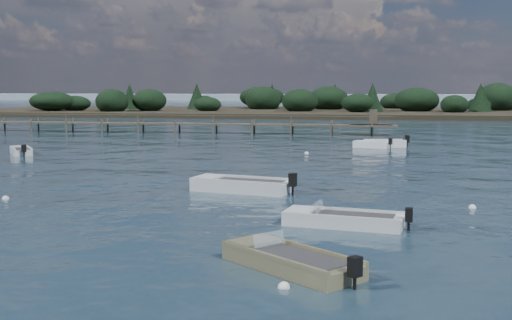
% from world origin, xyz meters
% --- Properties ---
extents(ground, '(400.00, 400.00, 0.00)m').
position_xyz_m(ground, '(0.00, 60.00, 0.00)').
color(ground, '#142430').
rests_on(ground, ground).
extents(dinghy_near_olive, '(4.24, 3.95, 1.11)m').
position_xyz_m(dinghy_near_olive, '(0.79, -3.74, 0.15)').
color(dinghy_near_olive, '#75714E').
rests_on(dinghy_near_olive, ground).
extents(tender_far_grey, '(2.86, 3.28, 1.13)m').
position_xyz_m(tender_far_grey, '(-22.56, 23.55, 0.16)').
color(tender_far_grey, '#B9BEC0').
rests_on(tender_far_grey, ground).
extents(tender_far_grey_b, '(3.86, 2.03, 1.29)m').
position_xyz_m(tender_far_grey_b, '(4.72, 34.02, 0.18)').
color(tender_far_grey_b, white).
rests_on(tender_far_grey_b, ground).
extents(tender_far_white, '(3.27, 1.98, 1.10)m').
position_xyz_m(tender_far_white, '(3.58, 33.36, 0.16)').
color(tender_far_white, white).
rests_on(tender_far_white, ground).
extents(dinghy_mid_white_a, '(4.67, 2.31, 1.07)m').
position_xyz_m(dinghy_mid_white_a, '(2.08, 2.18, 0.14)').
color(dinghy_mid_white_a, '#B9BEC0').
rests_on(dinghy_mid_white_a, ground).
extents(dinghy_mid_grey, '(5.26, 2.84, 1.30)m').
position_xyz_m(dinghy_mid_grey, '(-3.01, 9.23, 0.18)').
color(dinghy_mid_grey, '#B9BEC0').
rests_on(dinghy_mid_grey, ground).
extents(buoy_a, '(0.32, 0.32, 0.32)m').
position_xyz_m(buoy_a, '(0.80, -5.43, 0.00)').
color(buoy_a, silver).
rests_on(buoy_a, ground).
extents(buoy_b, '(0.32, 0.32, 0.32)m').
position_xyz_m(buoy_b, '(7.33, 6.49, 0.00)').
color(buoy_b, silver).
rests_on(buoy_b, ground).
extents(buoy_c, '(0.32, 0.32, 0.32)m').
position_xyz_m(buoy_c, '(-13.14, 5.39, 0.00)').
color(buoy_c, silver).
rests_on(buoy_c, ground).
extents(buoy_e, '(0.32, 0.32, 0.32)m').
position_xyz_m(buoy_e, '(-1.37, 27.67, 0.00)').
color(buoy_e, silver).
rests_on(buoy_e, ground).
extents(jetty, '(64.50, 3.20, 3.40)m').
position_xyz_m(jetty, '(-21.74, 47.99, 0.98)').
color(jetty, '#463F34').
rests_on(jetty, ground).
extents(far_headland, '(190.00, 40.00, 5.80)m').
position_xyz_m(far_headland, '(25.00, 100.00, 1.96)').
color(far_headland, black).
rests_on(far_headland, ground).
extents(distant_haze, '(280.00, 20.00, 2.40)m').
position_xyz_m(distant_haze, '(-90.00, 230.00, 0.00)').
color(distant_haze, '#8496A3').
rests_on(distant_haze, ground).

